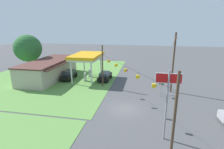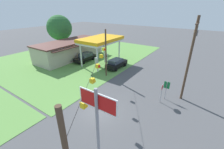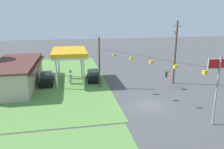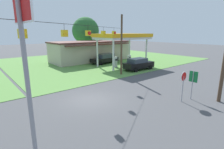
# 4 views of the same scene
# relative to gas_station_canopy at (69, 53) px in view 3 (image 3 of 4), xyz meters

# --- Properties ---
(ground_plane) EXTENTS (160.00, 160.00, 0.00)m
(ground_plane) POSITION_rel_gas_station_canopy_xyz_m (-12.30, -9.32, -4.77)
(ground_plane) COLOR #4C4C4F
(grass_verge_station_corner) EXTENTS (36.00, 28.00, 0.04)m
(grass_verge_station_corner) POSITION_rel_gas_station_canopy_xyz_m (2.00, 8.25, -4.75)
(grass_verge_station_corner) COLOR #5B8E42
(grass_verge_station_corner) RESTS_ON ground
(gas_station_canopy) EXTENTS (8.65, 5.39, 5.30)m
(gas_station_canopy) POSITION_rel_gas_station_canopy_xyz_m (0.00, 0.00, 0.00)
(gas_station_canopy) COLOR silver
(gas_station_canopy) RESTS_ON ground
(gas_station_store) EXTENTS (15.52, 6.80, 3.84)m
(gas_station_store) POSITION_rel_gas_station_canopy_xyz_m (-0.80, 8.23, -2.84)
(gas_station_store) COLOR #B2A893
(gas_station_store) RESTS_ON ground
(fuel_pump_near) EXTENTS (0.71, 0.56, 1.72)m
(fuel_pump_near) POSITION_rel_gas_station_canopy_xyz_m (-1.56, -0.00, -3.95)
(fuel_pump_near) COLOR gray
(fuel_pump_near) RESTS_ON ground
(fuel_pump_far) EXTENTS (0.71, 0.56, 1.72)m
(fuel_pump_far) POSITION_rel_gas_station_canopy_xyz_m (1.56, -0.00, -3.95)
(fuel_pump_far) COLOR gray
(fuel_pump_far) RESTS_ON ground
(car_at_pumps_front) EXTENTS (4.96, 2.25, 1.78)m
(car_at_pumps_front) POSITION_rel_gas_station_canopy_xyz_m (-0.28, -3.82, -3.85)
(car_at_pumps_front) COLOR black
(car_at_pumps_front) RESTS_ON ground
(car_at_pumps_rear) EXTENTS (5.24, 2.23, 1.75)m
(car_at_pumps_rear) POSITION_rel_gas_station_canopy_xyz_m (-0.72, 3.82, -3.86)
(car_at_pumps_rear) COLOR black
(car_at_pumps_rear) RESTS_ON ground
(stop_sign_roadside) EXTENTS (0.80, 0.08, 2.50)m
(stop_sign_roadside) POSITION_rel_gas_station_canopy_xyz_m (-6.78, -14.38, -2.96)
(stop_sign_roadside) COLOR #99999E
(stop_sign_roadside) RESTS_ON ground
(stop_sign_overhead) EXTENTS (0.22, 2.41, 7.08)m
(stop_sign_overhead) POSITION_rel_gas_station_canopy_xyz_m (-17.95, -13.94, 0.28)
(stop_sign_overhead) COLOR gray
(stop_sign_overhead) RESTS_ON ground
(route_sign) EXTENTS (0.10, 0.70, 2.40)m
(route_sign) POSITION_rel_gas_station_canopy_xyz_m (-5.67, -14.62, -3.06)
(route_sign) COLOR gray
(route_sign) RESTS_ON ground
(utility_pole_main) EXTENTS (2.20, 0.44, 9.93)m
(utility_pole_main) POSITION_rel_gas_station_canopy_xyz_m (-4.38, -16.30, 0.78)
(utility_pole_main) COLOR #4C3828
(utility_pole_main) RESTS_ON ground
(signal_span_gantry) EXTENTS (16.40, 10.24, 7.66)m
(signal_span_gantry) POSITION_rel_gas_station_canopy_xyz_m (-12.30, -9.33, -0.51)
(signal_span_gantry) COLOR #4C3828
(signal_span_gantry) RESTS_ON ground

